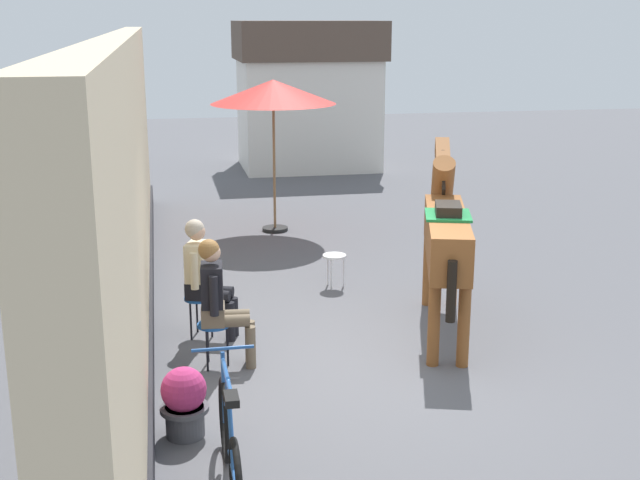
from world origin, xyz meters
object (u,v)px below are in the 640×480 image
object	(u,v)px
seated_visitor_near	(219,296)
saddled_horse_center	(446,234)
flower_planter_near	(184,401)
leaning_bicycle	(230,446)
seated_visitor_far	(204,272)
cafe_parasol	(273,93)
spare_stool_white	(334,259)

from	to	relation	value
seated_visitor_near	saddled_horse_center	distance (m)	2.76
flower_planter_near	leaning_bicycle	size ratio (longest dim) A/B	0.36
seated_visitor_far	cafe_parasol	size ratio (longest dim) A/B	0.54
leaning_bicycle	spare_stool_white	xyz separation A→B (m)	(1.84, 4.84, 0.00)
seated_visitor_near	cafe_parasol	world-z (taller)	cafe_parasol
saddled_horse_center	cafe_parasol	size ratio (longest dim) A/B	1.13
leaning_bicycle	seated_visitor_far	bearing A→B (deg)	89.88
seated_visitor_far	saddled_horse_center	distance (m)	2.81
spare_stool_white	saddled_horse_center	bearing A→B (deg)	-62.36
cafe_parasol	spare_stool_white	size ratio (longest dim) A/B	5.61
seated_visitor_near	leaning_bicycle	xyz separation A→B (m)	(-0.11, -2.45, -0.38)
seated_visitor_far	saddled_horse_center	bearing A→B (deg)	-5.68
seated_visitor_near	flower_planter_near	xyz separation A→B (m)	(-0.43, -1.47, -0.44)
seated_visitor_far	saddled_horse_center	size ratio (longest dim) A/B	0.48
saddled_horse_center	leaning_bicycle	world-z (taller)	saddled_horse_center
seated_visitor_far	spare_stool_white	distance (m)	2.40
cafe_parasol	seated_visitor_near	bearing A→B (deg)	-103.69
saddled_horse_center	flower_planter_near	world-z (taller)	saddled_horse_center
saddled_horse_center	spare_stool_white	size ratio (longest dim) A/B	6.33
seated_visitor_far	seated_visitor_near	bearing A→B (deg)	-83.17
seated_visitor_far	leaning_bicycle	world-z (taller)	seated_visitor_far
saddled_horse_center	spare_stool_white	world-z (taller)	saddled_horse_center
seated_visitor_near	seated_visitor_far	xyz separation A→B (m)	(-0.11, 0.88, 0.00)
spare_stool_white	seated_visitor_near	bearing A→B (deg)	-126.01
seated_visitor_far	flower_planter_near	bearing A→B (deg)	-97.77
cafe_parasol	saddled_horse_center	bearing A→B (deg)	-75.68
seated_visitor_near	cafe_parasol	bearing A→B (deg)	76.31
spare_stool_white	leaning_bicycle	bearing A→B (deg)	-110.88
cafe_parasol	spare_stool_white	distance (m)	3.83
seated_visitor_near	spare_stool_white	distance (m)	2.97
seated_visitor_far	saddled_horse_center	xyz separation A→B (m)	(2.77, -0.28, 0.38)
leaning_bicycle	spare_stool_white	distance (m)	5.18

